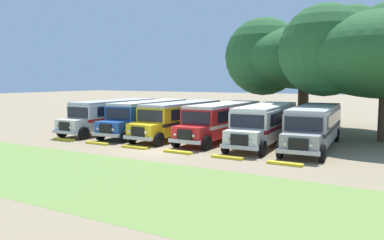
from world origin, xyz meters
TOP-DOWN VIEW (x-y plane):
  - ground_plane at (0.00, 0.00)m, footprint 220.00×220.00m
  - foreground_grass_strip at (0.00, -7.22)m, footprint 80.00×8.50m
  - parked_bus_slot_0 at (-8.75, 5.82)m, footprint 2.71×10.84m
  - parked_bus_slot_1 at (-5.29, 6.30)m, footprint 3.26×10.92m
  - parked_bus_slot_2 at (-1.92, 6.21)m, footprint 2.71×10.84m
  - parked_bus_slot_3 at (1.71, 6.55)m, footprint 2.72×10.84m
  - parked_bus_slot_4 at (5.27, 6.30)m, footprint 3.29×10.93m
  - parked_bus_slot_5 at (8.72, 6.48)m, footprint 3.32×10.94m
  - curb_wheelstop_0 at (-8.64, -0.08)m, footprint 2.00×0.36m
  - curb_wheelstop_1 at (-5.19, -0.08)m, footprint 2.00×0.36m
  - curb_wheelstop_2 at (-1.73, -0.08)m, footprint 2.00×0.36m
  - curb_wheelstop_3 at (1.73, -0.08)m, footprint 2.00×0.36m
  - curb_wheelstop_4 at (5.19, -0.08)m, footprint 2.00×0.36m
  - curb_wheelstop_5 at (8.64, -0.08)m, footprint 2.00×0.36m
  - broad_shade_tree at (5.42, 17.58)m, footprint 15.03×13.34m

SIDE VIEW (x-z plane):
  - ground_plane at x=0.00m, z-range 0.00..0.00m
  - foreground_grass_strip at x=0.00m, z-range 0.00..0.01m
  - curb_wheelstop_0 at x=-8.64m, z-range 0.00..0.15m
  - curb_wheelstop_1 at x=-5.19m, z-range 0.00..0.15m
  - curb_wheelstop_2 at x=-1.73m, z-range 0.00..0.15m
  - curb_wheelstop_3 at x=1.73m, z-range 0.00..0.15m
  - curb_wheelstop_4 at x=5.19m, z-range 0.00..0.15m
  - curb_wheelstop_5 at x=8.64m, z-range 0.00..0.15m
  - parked_bus_slot_0 at x=-8.75m, z-range 0.17..2.99m
  - parked_bus_slot_1 at x=-5.29m, z-range 0.17..2.99m
  - parked_bus_slot_2 at x=-1.92m, z-range 0.17..2.99m
  - parked_bus_slot_3 at x=1.71m, z-range 0.17..2.99m
  - parked_bus_slot_4 at x=5.27m, z-range 0.17..2.99m
  - parked_bus_slot_5 at x=8.72m, z-range 0.17..2.99m
  - broad_shade_tree at x=5.42m, z-range 1.24..12.83m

